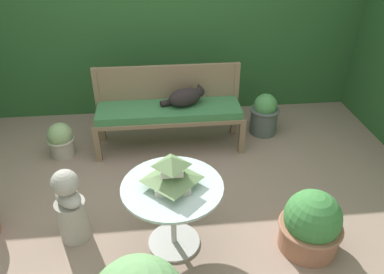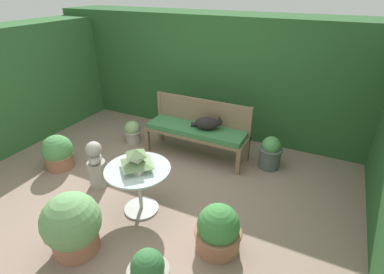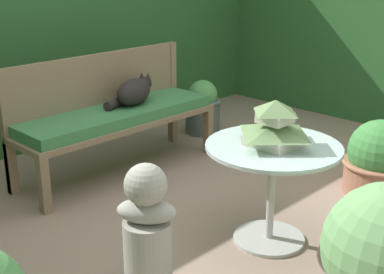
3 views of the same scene
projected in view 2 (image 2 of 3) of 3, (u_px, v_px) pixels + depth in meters
name	position (u px, v px, depth m)	size (l,w,h in m)	color
ground	(153.00, 191.00, 3.92)	(30.00, 30.00, 0.00)	gray
foliage_hedge_back	(223.00, 72.00, 5.38)	(6.40, 0.95, 1.98)	#285628
foliage_hedge_left	(4.00, 89.00, 4.75)	(0.70, 3.54, 1.86)	#336633
garden_bench	(196.00, 132.00, 4.54)	(1.58, 0.48, 0.49)	#7F664C
bench_backrest	(202.00, 114.00, 4.62)	(1.58, 0.06, 0.86)	#7F664C
cat	(207.00, 123.00, 4.41)	(0.48, 0.31, 0.21)	black
patio_table	(138.00, 177.00, 3.40)	(0.75, 0.75, 0.58)	#B7B7B2
pagoda_birdhouse	(137.00, 160.00, 3.30)	(0.34, 0.34, 0.25)	beige
garden_bust	(96.00, 165.00, 3.90)	(0.30, 0.33, 0.66)	#A39E93
potted_plant_table_far	(218.00, 230.00, 2.99)	(0.49, 0.49, 0.52)	#9E664C
potted_plant_bench_left	(133.00, 132.00, 5.05)	(0.28, 0.28, 0.38)	#ADA393
potted_plant_table_near	(58.00, 153.00, 4.33)	(0.43, 0.43, 0.51)	#9E664C
potted_plant_bench_right	(270.00, 153.00, 4.34)	(0.35, 0.35, 0.49)	#4C5651
potted_plant_hedge_corner	(72.00, 225.00, 2.93)	(0.58, 0.58, 0.66)	#9E664C
potted_plant_path_edge	(148.00, 273.00, 2.58)	(0.38, 0.38, 0.44)	#ADA393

